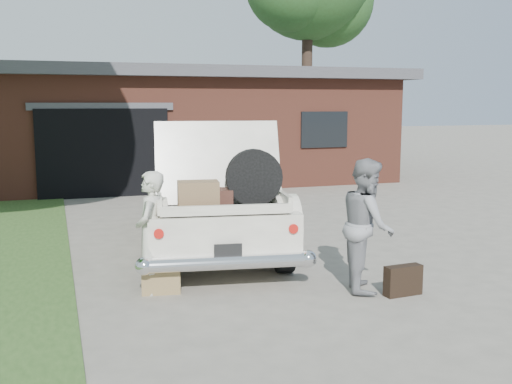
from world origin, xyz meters
name	(u,v)px	position (x,y,z in m)	size (l,w,h in m)	color
ground	(270,280)	(0.00, 0.00, 0.00)	(90.00, 90.00, 0.00)	gray
house	(175,124)	(0.98, 11.47, 1.67)	(12.80, 7.80, 3.30)	brown
sedan	(209,201)	(-0.32, 2.08, 0.76)	(2.77, 5.44, 2.09)	white
woman_left	(150,233)	(-1.59, -0.03, 0.76)	(0.55, 0.36, 1.52)	beige
woman_right	(367,225)	(1.01, -0.77, 0.83)	(0.81, 0.63, 1.67)	gray
suitcase_left	(161,280)	(-1.49, -0.13, 0.18)	(0.47, 0.15, 0.36)	olive
suitcase_right	(403,280)	(1.32, -1.13, 0.19)	(0.48, 0.15, 0.37)	black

